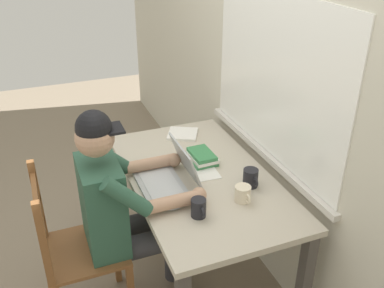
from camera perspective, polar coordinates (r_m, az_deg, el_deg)
The scene contains 13 objects.
ground_plane at distance 2.92m, azimuth 0.83°, elevation -16.79°, with size 8.00×8.00×0.00m, color gray.
back_wall at distance 2.41m, azimuth 11.39°, elevation 9.15°, with size 6.00×0.08×2.60m.
desk at distance 2.50m, azimuth 0.93°, elevation -6.16°, with size 1.34×0.76×0.75m.
seated_person at distance 2.32m, azimuth -9.09°, elevation -8.07°, with size 0.50×0.60×1.26m.
wooden_chair at distance 2.44m, azimuth -15.30°, elevation -13.62°, with size 0.42×0.42×0.96m.
laptop at distance 2.36m, azimuth -2.93°, elevation -4.05°, with size 0.33×0.31×0.23m.
computer_mouse at distance 2.18m, azimuth -2.53°, elevation -8.19°, with size 0.06×0.10×0.03m, color #ADAFB2.
coffee_mug_white at distance 2.23m, azimuth 6.78°, elevation -6.59°, with size 0.12×0.08×0.09m.
coffee_mug_dark at distance 2.11m, azimuth 0.90°, elevation -8.50°, with size 0.11×0.07×0.10m.
coffee_mug_spare at distance 2.35m, azimuth 7.80°, elevation -4.50°, with size 0.12×0.08×0.10m.
book_stack_main at distance 2.56m, azimuth 1.35°, elevation -1.77°, with size 0.20×0.15×0.06m.
paper_pile_near_laptop at distance 2.47m, azimuth 1.54°, elevation -3.72°, with size 0.19×0.16×0.00m, color white.
paper_pile_back_corner at distance 2.88m, azimuth -1.25°, elevation 1.35°, with size 0.18×0.19×0.02m, color white.
Camera 1 is at (1.91, -0.80, 2.05)m, focal length 40.17 mm.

